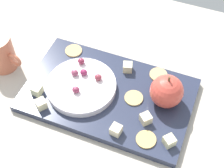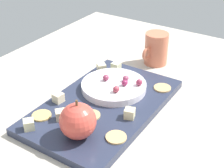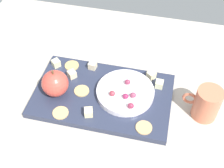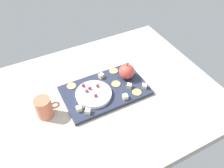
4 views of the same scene
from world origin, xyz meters
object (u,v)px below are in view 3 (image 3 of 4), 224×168
object	(u,v)px
grape_3	(128,82)
cup	(206,104)
platter	(103,95)
grape_2	(133,95)
cracker_0	(82,91)
apple_whole	(55,83)
cheese_cube_0	(89,112)
cheese_cube_3	(93,65)
cracker_2	(72,66)
serving_dish	(125,93)
cheese_cube_5	(56,63)
cracker_3	(61,113)
cheese_cube_1	(159,84)
grape_4	(126,96)
cheese_cube_2	(72,74)
cheese_cube_4	(151,75)
grape_0	(111,93)
grape_1	(131,106)
cracker_1	(144,128)

from	to	relation	value
grape_3	cup	bearing A→B (deg)	-8.50
platter	grape_2	bearing A→B (deg)	-4.92
cracker_0	cup	world-z (taller)	cup
apple_whole	cheese_cube_0	xyz separation A→B (cm)	(11.29, -5.72, -2.73)
cheese_cube_3	cracker_0	size ratio (longest dim) A/B	0.51
cracker_0	cracker_2	bearing A→B (deg)	122.95
serving_dish	cheese_cube_5	bearing A→B (deg)	163.23
serving_dish	cracker_0	bearing A→B (deg)	-173.91
cracker_3	grape_3	distance (cm)	21.01
cheese_cube_1	grape_3	bearing A→B (deg)	-164.36
grape_4	cheese_cube_3	bearing A→B (deg)	138.59
cheese_cube_3	grape_2	xyz separation A→B (cm)	(14.61, -10.23, 1.45)
cracker_2	cracker_3	size ratio (longest dim) A/B	1.00
cheese_cube_3	grape_2	world-z (taller)	grape_2
cheese_cube_2	grape_3	distance (cm)	17.32
cheese_cube_2	platter	bearing A→B (deg)	-22.19
cheese_cube_5	grape_3	world-z (taller)	grape_3
grape_4	grape_3	bearing A→B (deg)	94.85
cheese_cube_1	grape_3	world-z (taller)	grape_3
cheese_cube_4	cup	size ratio (longest dim) A/B	0.22
cheese_cube_5	cracker_3	bearing A→B (deg)	-66.68
apple_whole	cracker_3	bearing A→B (deg)	-62.74
cheese_cube_1	cheese_cube_3	bearing A→B (deg)	171.48
grape_0	cheese_cube_4	bearing A→B (deg)	47.30
cheese_cube_0	cracker_3	size ratio (longest dim) A/B	0.51
platter	grape_1	distance (cm)	10.80
cracker_2	cracker_1	bearing A→B (deg)	-34.87
cheese_cube_4	cracker_0	bearing A→B (deg)	-152.34
cheese_cube_1	cheese_cube_2	size ratio (longest dim) A/B	1.00
platter	grape_0	world-z (taller)	grape_0
apple_whole	platter	bearing A→B (deg)	10.91
cheese_cube_1	cheese_cube_4	distance (cm)	4.19
cheese_cube_1	grape_2	world-z (taller)	grape_2
grape_0	grape_1	size ratio (longest dim) A/B	1.00
cheese_cube_3	cracker_1	distance (cm)	26.72
cheese_cube_1	cracker_2	xyz separation A→B (cm)	(-27.90, 2.51, -0.92)
cheese_cube_3	cracker_2	world-z (taller)	cheese_cube_3
cheese_cube_1	cracker_0	world-z (taller)	cheese_cube_1
serving_dish	cheese_cube_0	xyz separation A→B (cm)	(-8.30, -9.02, 0.22)
cup	grape_0	bearing A→B (deg)	-175.82
platter	grape_3	distance (cm)	8.31
serving_dish	cracker_2	distance (cm)	20.36
cheese_cube_2	cheese_cube_3	size ratio (longest dim) A/B	1.00
cheese_cube_5	cracker_2	xyz separation A→B (cm)	(4.78, 0.94, -0.92)
cracker_0	serving_dish	bearing A→B (deg)	6.09
cheese_cube_0	cheese_cube_3	bearing A→B (deg)	101.89
cheese_cube_3	cheese_cube_4	world-z (taller)	same
apple_whole	cracker_2	distance (cm)	11.93
cheese_cube_2	grape_4	distance (cm)	18.76
cheese_cube_3	grape_4	distance (cm)	16.88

